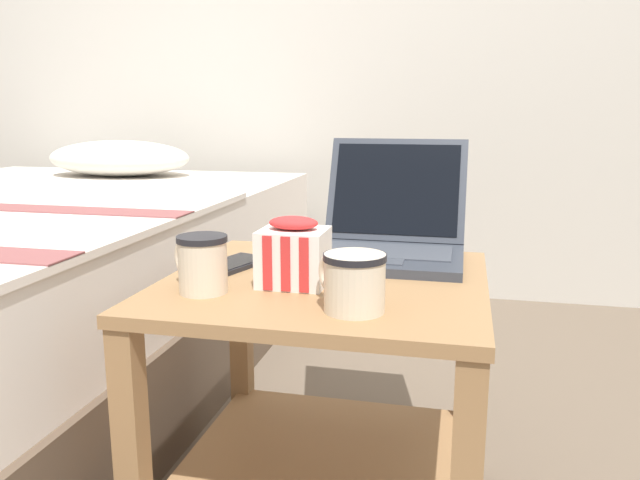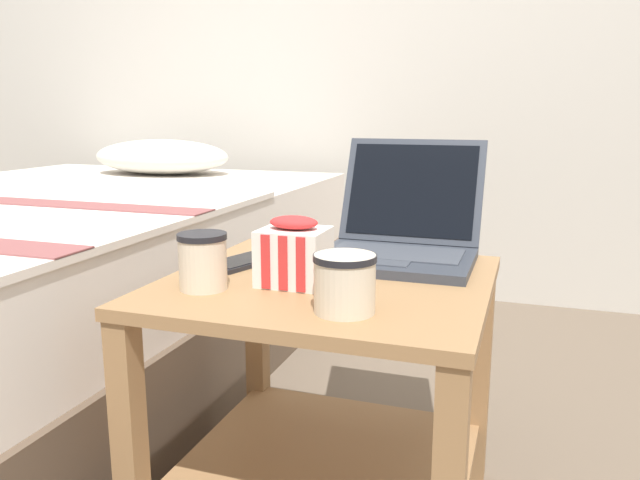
{
  "view_description": "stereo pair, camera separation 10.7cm",
  "coord_description": "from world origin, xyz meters",
  "px_view_note": "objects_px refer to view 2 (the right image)",
  "views": [
    {
      "loc": [
        0.24,
        -1.07,
        0.79
      ],
      "look_at": [
        0.0,
        -0.04,
        0.57
      ],
      "focal_mm": 35.0,
      "sensor_mm": 36.0,
      "label": 1
    },
    {
      "loc": [
        0.34,
        -1.04,
        0.79
      ],
      "look_at": [
        0.0,
        -0.04,
        0.57
      ],
      "focal_mm": 35.0,
      "sensor_mm": 36.0,
      "label": 2
    }
  ],
  "objects_px": {
    "mug_front_right": "(344,280)",
    "cell_phone": "(242,262)",
    "laptop": "(400,235)",
    "snack_bag": "(294,253)",
    "mug_front_left": "(202,258)",
    "bed": "(30,282)"
  },
  "relations": [
    {
      "from": "laptop",
      "to": "cell_phone",
      "type": "distance_m",
      "value": 0.33
    },
    {
      "from": "laptop",
      "to": "mug_front_right",
      "type": "bearing_deg",
      "value": -91.44
    },
    {
      "from": "snack_bag",
      "to": "cell_phone",
      "type": "relative_size",
      "value": 0.73
    },
    {
      "from": "bed",
      "to": "mug_front_right",
      "type": "distance_m",
      "value": 1.35
    },
    {
      "from": "bed",
      "to": "snack_bag",
      "type": "distance_m",
      "value": 1.19
    },
    {
      "from": "bed",
      "to": "laptop",
      "type": "height_order",
      "value": "laptop"
    },
    {
      "from": "snack_bag",
      "to": "mug_front_left",
      "type": "bearing_deg",
      "value": -150.69
    },
    {
      "from": "laptop",
      "to": "cell_phone",
      "type": "height_order",
      "value": "laptop"
    },
    {
      "from": "mug_front_left",
      "to": "cell_phone",
      "type": "height_order",
      "value": "mug_front_left"
    },
    {
      "from": "mug_front_right",
      "to": "cell_phone",
      "type": "bearing_deg",
      "value": 141.86
    },
    {
      "from": "mug_front_left",
      "to": "cell_phone",
      "type": "relative_size",
      "value": 0.69
    },
    {
      "from": "bed",
      "to": "cell_phone",
      "type": "height_order",
      "value": "bed"
    },
    {
      "from": "laptop",
      "to": "mug_front_right",
      "type": "relative_size",
      "value": 2.93
    },
    {
      "from": "laptop",
      "to": "mug_front_right",
      "type": "distance_m",
      "value": 0.37
    },
    {
      "from": "laptop",
      "to": "snack_bag",
      "type": "relative_size",
      "value": 2.86
    },
    {
      "from": "bed",
      "to": "mug_front_left",
      "type": "xyz_separation_m",
      "value": [
        0.92,
        -0.55,
        0.27
      ]
    },
    {
      "from": "laptop",
      "to": "mug_front_left",
      "type": "distance_m",
      "value": 0.43
    },
    {
      "from": "snack_bag",
      "to": "bed",
      "type": "bearing_deg",
      "value": 155.99
    },
    {
      "from": "bed",
      "to": "snack_bag",
      "type": "relative_size",
      "value": 17.17
    },
    {
      "from": "laptop",
      "to": "snack_bag",
      "type": "height_order",
      "value": "laptop"
    },
    {
      "from": "mug_front_right",
      "to": "snack_bag",
      "type": "height_order",
      "value": "snack_bag"
    },
    {
      "from": "mug_front_right",
      "to": "mug_front_left",
      "type": "bearing_deg",
      "value": 170.98
    }
  ]
}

